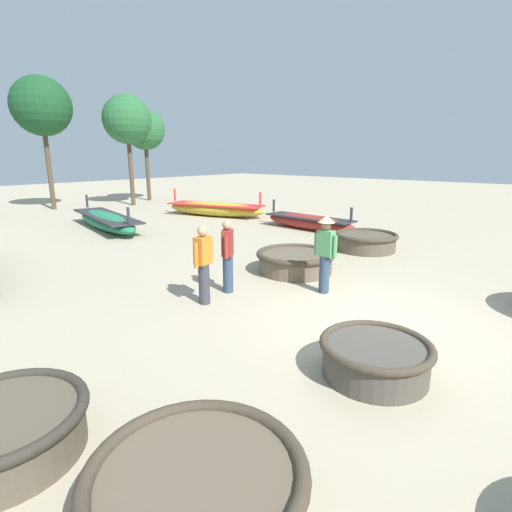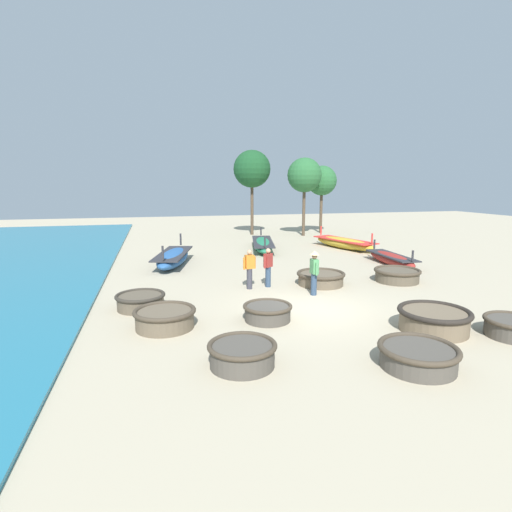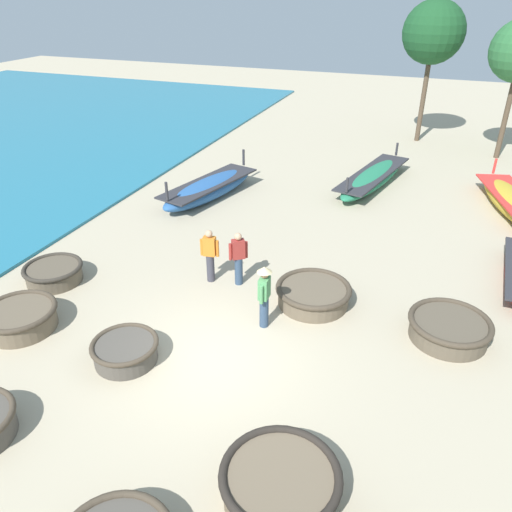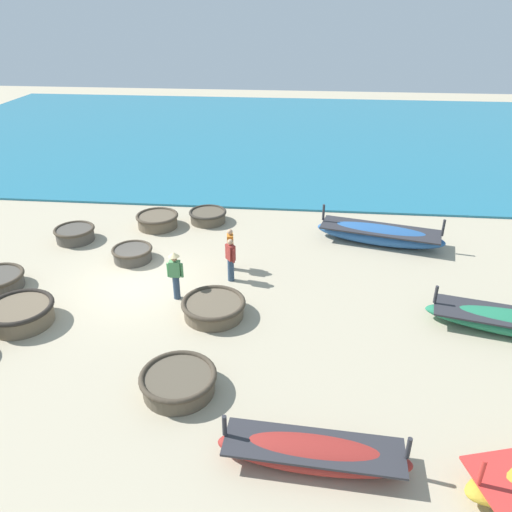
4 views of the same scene
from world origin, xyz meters
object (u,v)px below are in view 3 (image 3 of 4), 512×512
object	(u,v)px
long_boat_white_hull	(512,202)
coracle_front_left	(449,328)
coracle_far_right	(54,273)
fisherman_standing_left	(264,293)
long_boat_blue_hull	(209,188)
long_boat_ochre_hull	(373,178)
coracle_far_left	(313,294)
fisherman_hauling	(238,257)
coracle_front_right	(280,484)
fisherman_standing_right	(210,254)
coracle_weathered	(125,350)
tree_tall_back	(434,33)
coracle_upturned	(20,317)

from	to	relation	value
long_boat_white_hull	coracle_front_left	bearing A→B (deg)	-102.29
coracle_far_right	long_boat_white_hull	bearing A→B (deg)	38.70
fisherman_standing_left	long_boat_blue_hull	bearing A→B (deg)	124.33
coracle_far_right	long_boat_ochre_hull	xyz separation A→B (m)	(7.14, 10.76, 0.05)
coracle_far_left	fisherman_hauling	world-z (taller)	fisherman_hauling
long_boat_white_hull	fisherman_hauling	bearing A→B (deg)	-132.35
coracle_front_right	fisherman_standing_left	distance (m)	4.71
long_boat_white_hull	fisherman_standing_right	world-z (taller)	fisherman_standing_right
long_boat_blue_hull	coracle_weathered	bearing A→B (deg)	-75.78
long_boat_white_hull	fisherman_standing_right	bearing A→B (deg)	-134.83
fisherman_standing_left	coracle_front_left	bearing A→B (deg)	14.25
coracle_far_left	fisherman_standing_right	bearing A→B (deg)	178.18
coracle_front_right	fisherman_hauling	distance (m)	6.69
coracle_weathered	long_boat_ochre_hull	xyz separation A→B (m)	(3.37, 12.90, 0.06)
long_boat_ochre_hull	tree_tall_back	distance (m)	9.02
coracle_far_right	coracle_upturned	xyz separation A→B (m)	(0.73, -2.04, 0.03)
fisherman_standing_right	fisherman_hauling	xyz separation A→B (m)	(0.80, 0.13, 0.00)
coracle_weathered	coracle_front_right	distance (m)	4.73
long_boat_ochre_hull	coracle_far_left	bearing A→B (deg)	-90.37
coracle_far_right	long_boat_blue_hull	xyz separation A→B (m)	(1.41, 7.16, 0.10)
long_boat_blue_hull	tree_tall_back	bearing A→B (deg)	58.22
coracle_weathered	fisherman_standing_left	distance (m)	3.41
coracle_far_right	tree_tall_back	world-z (taller)	tree_tall_back
long_boat_blue_hull	long_boat_ochre_hull	size ratio (longest dim) A/B	0.87
long_boat_white_hull	tree_tall_back	size ratio (longest dim) A/B	0.78
long_boat_blue_hull	long_boat_white_hull	bearing A→B (deg)	13.98
long_boat_ochre_hull	long_boat_white_hull	distance (m)	5.26
coracle_far_right	fisherman_standing_right	xyz separation A→B (m)	(4.09, 1.59, 0.56)
fisherman_standing_right	long_boat_blue_hull	bearing A→B (deg)	115.74
coracle_weathered	coracle_front_right	bearing A→B (deg)	-25.41
coracle_far_left	long_boat_blue_hull	size ratio (longest dim) A/B	0.38
fisherman_standing_left	tree_tall_back	world-z (taller)	tree_tall_back
coracle_front_right	long_boat_blue_hull	distance (m)	13.12
coracle_weathered	fisherman_standing_left	size ratio (longest dim) A/B	0.90
fisherman_standing_right	coracle_weathered	bearing A→B (deg)	-94.99
coracle_front_right	fisherman_standing_left	bearing A→B (deg)	113.04
coracle_far_left	long_boat_blue_hull	distance (m)	8.01
coracle_weathered	tree_tall_back	distance (m)	21.46
fisherman_standing_left	coracle_far_right	bearing A→B (deg)	-178.76
coracle_far_right	coracle_front_right	bearing A→B (deg)	-27.41
long_boat_white_hull	fisherman_standing_right	size ratio (longest dim) A/B	3.37
coracle_front_left	coracle_front_right	size ratio (longest dim) A/B	0.97
coracle_weathered	coracle_front_right	size ratio (longest dim) A/B	0.76
long_boat_blue_hull	fisherman_standing_right	distance (m)	6.19
long_boat_ochre_hull	tree_tall_back	bearing A→B (deg)	81.32
long_boat_ochre_hull	fisherman_standing_left	bearing A→B (deg)	-95.01
long_boat_ochre_hull	coracle_front_right	bearing A→B (deg)	-86.55
fisherman_standing_right	long_boat_ochre_hull	bearing A→B (deg)	71.62
coracle_front_left	coracle_front_right	xyz separation A→B (m)	(-2.40, -5.38, 0.05)
coracle_far_right	long_boat_ochre_hull	distance (m)	12.91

